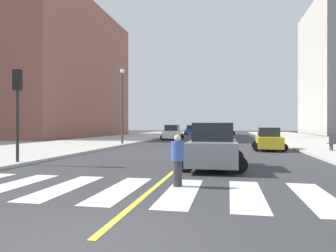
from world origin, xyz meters
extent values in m
plane|color=#333335|center=(0.00, 0.00, 0.00)|extent=(220.00, 220.00, 0.00)
cube|color=#B2ADA3|center=(-12.20, 20.00, 0.07)|extent=(10.00, 120.00, 0.15)
cube|color=silver|center=(-4.50, 4.00, 0.01)|extent=(0.90, 4.00, 0.01)
cube|color=silver|center=(-2.70, 4.00, 0.01)|extent=(0.90, 4.00, 0.01)
cube|color=silver|center=(-0.90, 4.00, 0.01)|extent=(0.90, 4.00, 0.01)
cube|color=silver|center=(0.90, 4.00, 0.01)|extent=(0.90, 4.00, 0.01)
cube|color=silver|center=(2.70, 4.00, 0.01)|extent=(0.90, 4.00, 0.01)
cube|color=silver|center=(4.50, 4.00, 0.01)|extent=(0.90, 4.00, 0.01)
cube|color=yellow|center=(0.00, 40.00, 0.01)|extent=(0.16, 80.00, 0.01)
cube|color=brown|center=(-27.25, 44.70, 11.01)|extent=(16.00, 32.00, 22.01)
cube|color=slate|center=(1.54, 9.15, 0.74)|extent=(2.07, 4.51, 0.96)
cube|color=#1E2328|center=(1.54, 9.41, 1.60)|extent=(1.73, 2.26, 0.81)
cylinder|color=black|center=(0.52, 7.74, 0.36)|extent=(0.73, 0.24, 0.73)
cylinder|color=black|center=(2.59, 7.76, 0.36)|extent=(0.73, 0.24, 0.73)
cylinder|color=black|center=(0.49, 10.53, 0.36)|extent=(0.73, 0.24, 0.73)
cylinder|color=black|center=(2.57, 10.55, 0.36)|extent=(0.73, 0.24, 0.73)
cube|color=silver|center=(-5.01, 35.62, 0.71)|extent=(2.07, 4.40, 0.93)
cube|color=#1E2328|center=(-5.01, 35.36, 1.55)|extent=(1.71, 2.22, 0.79)
cylinder|color=black|center=(-4.04, 36.99, 0.35)|extent=(0.71, 0.24, 0.71)
cylinder|color=black|center=(-6.05, 36.94, 0.35)|extent=(0.71, 0.24, 0.71)
cylinder|color=black|center=(-3.98, 34.29, 0.35)|extent=(0.71, 0.24, 0.71)
cylinder|color=black|center=(-5.99, 34.24, 0.35)|extent=(0.71, 0.24, 0.71)
cube|color=gold|center=(5.18, 19.78, 0.63)|extent=(1.88, 3.93, 0.83)
cube|color=#1E2328|center=(5.19, 20.01, 1.38)|extent=(1.54, 1.99, 0.70)
cylinder|color=black|center=(4.25, 18.61, 0.31)|extent=(0.63, 0.22, 0.63)
cylinder|color=black|center=(6.04, 18.55, 0.31)|extent=(0.63, 0.22, 0.63)
cylinder|color=black|center=(4.33, 21.01, 0.31)|extent=(0.63, 0.22, 0.63)
cylinder|color=black|center=(6.12, 20.95, 0.31)|extent=(0.63, 0.22, 0.63)
cube|color=#B7B7BC|center=(2.04, 59.54, 0.75)|extent=(2.15, 4.62, 0.98)
cube|color=#1E2328|center=(2.03, 59.81, 1.64)|extent=(1.78, 2.32, 0.83)
cylinder|color=black|center=(1.00, 58.10, 0.37)|extent=(0.75, 0.25, 0.74)
cylinder|color=black|center=(3.12, 58.13, 0.37)|extent=(0.75, 0.25, 0.74)
cylinder|color=black|center=(0.95, 60.95, 0.37)|extent=(0.75, 0.25, 0.74)
cylinder|color=black|center=(3.07, 60.98, 0.37)|extent=(0.75, 0.25, 0.74)
cube|color=#2D479E|center=(-5.32, 59.58, 0.70)|extent=(1.97, 4.30, 0.92)
cube|color=#1E2328|center=(-5.32, 59.33, 1.53)|extent=(1.65, 2.15, 0.78)
cylinder|color=black|center=(-4.32, 60.91, 0.35)|extent=(0.70, 0.23, 0.69)
cylinder|color=black|center=(-6.30, 60.92, 0.35)|extent=(0.70, 0.23, 0.69)
cylinder|color=black|center=(-4.34, 58.25, 0.35)|extent=(0.70, 0.23, 0.69)
cylinder|color=black|center=(-6.32, 58.26, 0.35)|extent=(0.70, 0.23, 0.69)
cylinder|color=black|center=(-7.74, 8.59, 1.86)|extent=(0.14, 0.14, 3.43)
cube|color=black|center=(-7.74, 8.59, 4.08)|extent=(0.36, 0.28, 1.00)
sphere|color=red|center=(-7.74, 8.77, 4.38)|extent=(0.18, 0.18, 0.18)
sphere|color=orange|center=(-7.74, 8.77, 4.08)|extent=(0.18, 0.18, 0.18)
sphere|color=green|center=(-7.74, 8.77, 3.78)|extent=(0.18, 0.18, 0.18)
cube|color=#2D2D33|center=(9.27, 18.91, 0.37)|extent=(0.11, 0.48, 0.44)
cylinder|color=#38383D|center=(0.70, 4.87, 0.40)|extent=(0.18, 0.18, 0.80)
cylinder|color=#38383D|center=(0.63, 4.73, 0.40)|extent=(0.18, 0.18, 0.80)
cylinder|color=#335199|center=(0.66, 4.80, 1.10)|extent=(0.40, 0.40, 0.60)
sphere|color=beige|center=(0.66, 4.80, 1.51)|extent=(0.22, 0.22, 0.22)
cylinder|color=#38383D|center=(-7.79, 23.86, 3.54)|extent=(0.20, 0.20, 6.77)
sphere|color=silver|center=(-7.79, 23.86, 7.07)|extent=(0.44, 0.44, 0.44)
camera|label=1|loc=(2.22, -4.82, 1.90)|focal=33.60mm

